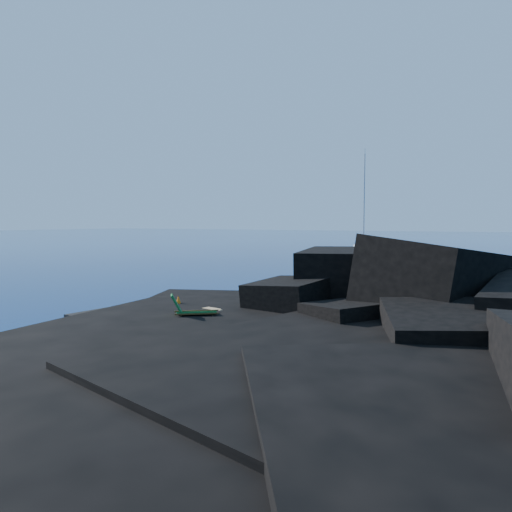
% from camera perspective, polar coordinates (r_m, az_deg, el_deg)
% --- Properties ---
extents(ground, '(400.00, 400.00, 0.00)m').
position_cam_1_polar(ground, '(23.78, -17.17, -6.45)').
color(ground, '#030B37').
rests_on(ground, ground).
extents(headland, '(24.00, 24.00, 3.60)m').
position_cam_1_polar(headland, '(19.72, 17.20, -8.60)').
color(headland, black).
rests_on(headland, ground).
extents(beach, '(9.08, 6.86, 0.70)m').
position_cam_1_polar(beach, '(21.12, -7.79, -7.62)').
color(beach, black).
rests_on(beach, ground).
extents(surf_foam, '(10.00, 8.00, 0.06)m').
position_cam_1_polar(surf_foam, '(24.50, -0.32, -5.97)').
color(surf_foam, white).
rests_on(surf_foam, ground).
extents(sailboat, '(6.54, 12.94, 13.36)m').
position_cam_1_polar(sailboat, '(68.63, 12.17, 0.37)').
color(sailboat, white).
rests_on(sailboat, ground).
extents(deck_chair, '(1.81, 1.69, 1.19)m').
position_cam_1_polar(deck_chair, '(19.51, -6.83, -5.76)').
color(deck_chair, '#156128').
rests_on(deck_chair, beach).
extents(towel, '(2.03, 1.22, 0.05)m').
position_cam_1_polar(towel, '(20.86, -5.10, -6.70)').
color(towel, white).
rests_on(towel, beach).
extents(sunbather, '(1.87, 0.82, 0.28)m').
position_cam_1_polar(sunbather, '(20.83, -5.10, -6.26)').
color(sunbather, tan).
rests_on(sunbather, towel).
extents(marker_cone, '(0.54, 0.54, 0.63)m').
position_cam_1_polar(marker_cone, '(22.31, -8.86, -5.28)').
color(marker_cone, orange).
rests_on(marker_cone, beach).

